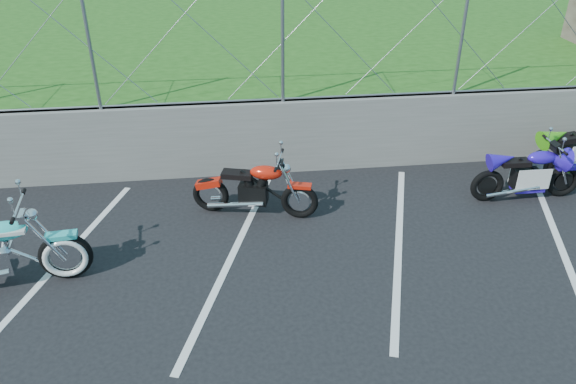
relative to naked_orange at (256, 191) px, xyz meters
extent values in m
plane|color=black|center=(-0.42, -2.04, -0.42)|extent=(90.00, 90.00, 0.00)
cube|color=#62625E|center=(-0.42, 1.46, 0.23)|extent=(30.00, 0.22, 1.30)
cube|color=#205015|center=(-0.42, 11.46, 0.23)|extent=(30.00, 20.00, 1.30)
cylinder|color=gray|center=(-0.42, 1.46, 0.93)|extent=(28.00, 0.03, 0.03)
cube|color=silver|center=(-2.82, -1.04, -0.42)|extent=(1.49, 4.31, 0.01)
cube|color=silver|center=(-0.42, -1.04, -0.42)|extent=(1.49, 4.31, 0.01)
cube|color=silver|center=(1.98, -1.04, -0.42)|extent=(1.49, 4.31, 0.01)
cube|color=silver|center=(4.38, -1.04, -0.42)|extent=(1.49, 4.31, 0.01)
torus|color=black|center=(-2.56, -1.29, -0.08)|extent=(0.69, 0.18, 0.68)
ellipsoid|color=#31C5C0|center=(-3.19, -1.35, 0.41)|extent=(0.57, 0.30, 0.24)
cube|color=#31C5C0|center=(-2.56, -1.29, 0.24)|extent=(0.41, 0.19, 0.06)
cylinder|color=silver|center=(-2.96, -1.32, 0.73)|extent=(0.10, 0.74, 0.03)
torus|color=black|center=(-0.70, 0.19, -0.13)|extent=(0.58, 0.25, 0.58)
torus|color=black|center=(0.65, -0.18, -0.13)|extent=(0.58, 0.25, 0.58)
cube|color=black|center=(-0.04, 0.01, -0.05)|extent=(0.48, 0.36, 0.32)
ellipsoid|color=red|center=(0.15, -0.04, 0.32)|extent=(0.53, 0.35, 0.22)
cube|color=black|center=(-0.28, 0.07, 0.26)|extent=(0.51, 0.34, 0.08)
cube|color=red|center=(0.65, -0.18, 0.14)|extent=(0.38, 0.23, 0.06)
cylinder|color=silver|center=(0.35, -0.09, 0.55)|extent=(0.20, 0.65, 0.03)
torus|color=black|center=(4.81, 0.40, -0.10)|extent=(0.66, 0.25, 0.65)
cube|color=black|center=(5.54, 0.56, 0.01)|extent=(0.55, 0.40, 0.37)
cube|color=black|center=(5.26, 0.50, 0.37)|extent=(0.58, 0.37, 0.10)
torus|color=black|center=(3.72, -0.03, -0.15)|extent=(0.55, 0.10, 0.55)
torus|color=black|center=(5.03, -0.03, -0.15)|extent=(0.55, 0.10, 0.55)
cube|color=black|center=(4.36, -0.03, -0.05)|extent=(0.42, 0.26, 0.31)
ellipsoid|color=#2C14BD|center=(4.56, -0.03, 0.31)|extent=(0.49, 0.23, 0.21)
cube|color=black|center=(4.12, -0.03, 0.25)|extent=(0.46, 0.22, 0.08)
cube|color=#2C14BD|center=(5.03, -0.03, 0.11)|extent=(0.35, 0.14, 0.06)
cylinder|color=silver|center=(4.72, -0.03, 0.53)|extent=(0.03, 0.66, 0.03)
camera|label=1|loc=(-0.42, -7.50, 4.22)|focal=35.00mm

